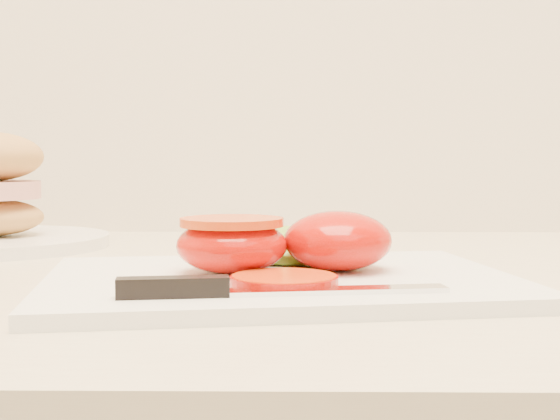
{
  "coord_description": "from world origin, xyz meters",
  "views": [
    {
      "loc": [
        -0.64,
        1.05,
        1.02
      ],
      "look_at": [
        -0.65,
        1.6,
        0.99
      ],
      "focal_mm": 50.0,
      "sensor_mm": 36.0,
      "label": 1
    }
  ],
  "objects": [
    {
      "name": "tomato_half_cut",
      "position": [
        -0.68,
        1.6,
        0.96
      ],
      "size": [
        0.08,
        0.08,
        0.04
      ],
      "color": "red",
      "rests_on": "cutting_board"
    },
    {
      "name": "lettuce_leaf_0",
      "position": [
        -0.63,
        1.66,
        0.95
      ],
      "size": [
        0.13,
        0.12,
        0.02
      ],
      "primitive_type": "ellipsoid",
      "rotation": [
        0.0,
        0.0,
        0.48
      ],
      "color": "#8CC634",
      "rests_on": "cutting_board"
    },
    {
      "name": "knife",
      "position": [
        -0.67,
        1.51,
        0.94
      ],
      "size": [
        0.2,
        0.05,
        0.01
      ],
      "rotation": [
        0.0,
        0.0,
        0.15
      ],
      "color": "silver",
      "rests_on": "cutting_board"
    },
    {
      "name": "tomato_half_dome",
      "position": [
        -0.6,
        1.61,
        0.96
      ],
      "size": [
        0.08,
        0.08,
        0.04
      ],
      "primitive_type": "ellipsoid",
      "color": "red",
      "rests_on": "cutting_board"
    },
    {
      "name": "tomato_slice_0",
      "position": [
        -0.64,
        1.54,
        0.94
      ],
      "size": [
        0.07,
        0.07,
        0.01
      ],
      "primitive_type": "cylinder",
      "color": "#E7500E",
      "rests_on": "cutting_board"
    },
    {
      "name": "cutting_board",
      "position": [
        -0.65,
        1.59,
        0.94
      ],
      "size": [
        0.36,
        0.28,
        0.01
      ],
      "primitive_type": "cube",
      "rotation": [
        0.0,
        0.0,
        0.16
      ],
      "color": "white",
      "rests_on": "counter"
    }
  ]
}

